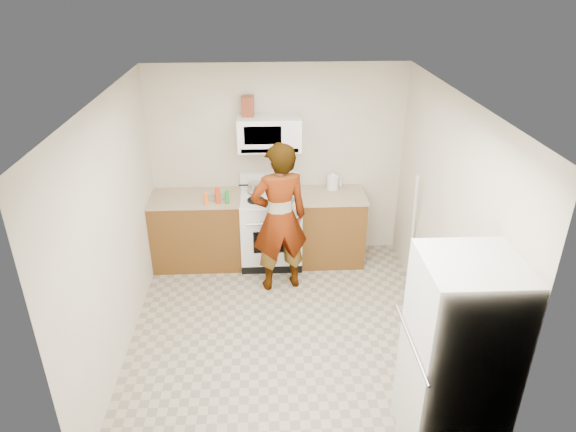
{
  "coord_description": "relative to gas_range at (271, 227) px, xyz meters",
  "views": [
    {
      "loc": [
        -0.17,
        -4.37,
        3.53
      ],
      "look_at": [
        0.07,
        0.55,
        1.1
      ],
      "focal_mm": 32.0,
      "sensor_mm": 36.0,
      "label": 1
    }
  ],
  "objects": [
    {
      "name": "tray",
      "position": [
        0.17,
        -0.14,
        0.47
      ],
      "size": [
        0.29,
        0.23,
        0.05
      ],
      "primitive_type": "cube",
      "rotation": [
        0.0,
        0.0,
        -0.34
      ],
      "color": "silver",
      "rests_on": "gas_range"
    },
    {
      "name": "kettle",
      "position": [
        0.8,
        0.17,
        0.54
      ],
      "size": [
        0.18,
        0.18,
        0.18
      ],
      "primitive_type": "cylinder",
      "rotation": [
        0.0,
        0.0,
        -0.21
      ],
      "color": "silver",
      "rests_on": "counter_right"
    },
    {
      "name": "back_wall",
      "position": [
        0.1,
        0.31,
        0.76
      ],
      "size": [
        3.2,
        0.02,
        2.5
      ],
      "primitive_type": "cube",
      "color": "beige",
      "rests_on": "floor"
    },
    {
      "name": "bottle_hot_sauce",
      "position": [
        -0.77,
        -0.23,
        0.53
      ],
      "size": [
        0.06,
        0.06,
        0.16
      ],
      "primitive_type": "cylinder",
      "rotation": [
        0.0,
        0.0,
        0.18
      ],
      "color": "orange",
      "rests_on": "counter_left"
    },
    {
      "name": "bottle_spray",
      "position": [
        -0.64,
        -0.2,
        0.55
      ],
      "size": [
        0.06,
        0.06,
        0.2
      ],
      "primitive_type": "cylinder",
      "rotation": [
        0.0,
        0.0,
        -0.05
      ],
      "color": "#C43B0E",
      "rests_on": "counter_left"
    },
    {
      "name": "gas_range",
      "position": [
        0.0,
        0.0,
        0.0
      ],
      "size": [
        0.76,
        0.65,
        1.13
      ],
      "color": "white",
      "rests_on": "floor"
    },
    {
      "name": "saucepan",
      "position": [
        -0.18,
        0.09,
        0.52
      ],
      "size": [
        0.23,
        0.23,
        0.11
      ],
      "primitive_type": "cylinder",
      "rotation": [
        0.0,
        0.0,
        0.24
      ],
      "color": "#B7B6BB",
      "rests_on": "gas_range"
    },
    {
      "name": "fridge",
      "position": [
        1.36,
        -2.92,
        0.36
      ],
      "size": [
        0.7,
        0.7,
        1.7
      ],
      "primitive_type": "cube",
      "rotation": [
        0.0,
        0.0,
        -0.01
      ],
      "color": "white",
      "rests_on": "floor"
    },
    {
      "name": "person",
      "position": [
        0.09,
        -0.6,
        0.42
      ],
      "size": [
        0.74,
        0.57,
        1.82
      ],
      "primitive_type": "imported",
      "rotation": [
        0.0,
        0.0,
        3.36
      ],
      "color": "tan",
      "rests_on": "floor"
    },
    {
      "name": "bottle_green_cap",
      "position": [
        -0.53,
        -0.21,
        0.53
      ],
      "size": [
        0.06,
        0.06,
        0.16
      ],
      "primitive_type": "cylinder",
      "rotation": [
        0.0,
        0.0,
        -0.09
      ],
      "color": "#188726",
      "rests_on": "counter_left"
    },
    {
      "name": "jug",
      "position": [
        -0.25,
        0.18,
        1.53
      ],
      "size": [
        0.15,
        0.15,
        0.24
      ],
      "primitive_type": "cube",
      "rotation": [
        0.0,
        0.0,
        -0.09
      ],
      "color": "maroon",
      "rests_on": "microwave"
    },
    {
      "name": "cabinet_right",
      "position": [
        0.78,
        0.01,
        -0.04
      ],
      "size": [
        0.8,
        0.62,
        0.9
      ],
      "primitive_type": "cube",
      "color": "brown",
      "rests_on": "floor"
    },
    {
      "name": "right_wall",
      "position": [
        1.69,
        -1.48,
        0.76
      ],
      "size": [
        0.02,
        3.6,
        2.5
      ],
      "primitive_type": "cube",
      "color": "beige",
      "rests_on": "floor"
    },
    {
      "name": "floor",
      "position": [
        0.1,
        -1.48,
        -0.49
      ],
      "size": [
        3.6,
        3.6,
        0.0
      ],
      "primitive_type": "plane",
      "color": "gray",
      "rests_on": "ground"
    },
    {
      "name": "broom",
      "position": [
        1.66,
        -0.6,
        0.25
      ],
      "size": [
        0.17,
        0.3,
        1.45
      ],
      "primitive_type": "cylinder",
      "rotation": [
        0.14,
        -0.14,
        0.34
      ],
      "color": "silver",
      "rests_on": "floor"
    },
    {
      "name": "microwave",
      "position": [
        0.0,
        0.13,
        1.21
      ],
      "size": [
        0.76,
        0.38,
        0.4
      ],
      "primitive_type": "cube",
      "color": "white",
      "rests_on": "back_wall"
    },
    {
      "name": "pot_lid",
      "position": [
        -0.68,
        -0.03,
        0.46
      ],
      "size": [
        0.28,
        0.28,
        0.01
      ],
      "primitive_type": "cylinder",
      "rotation": [
        0.0,
        0.0,
        0.1
      ],
      "color": "white",
      "rests_on": "counter_left"
    },
    {
      "name": "counter_right",
      "position": [
        0.78,
        0.01,
        0.43
      ],
      "size": [
        0.82,
        0.64,
        0.03
      ],
      "primitive_type": "cube",
      "color": "tan",
      "rests_on": "cabinet_right"
    },
    {
      "name": "counter_left",
      "position": [
        -0.94,
        0.01,
        0.43
      ],
      "size": [
        1.14,
        0.64,
        0.03
      ],
      "primitive_type": "cube",
      "color": "tan",
      "rests_on": "cabinet_left"
    },
    {
      "name": "cabinet_left",
      "position": [
        -0.94,
        0.01,
        -0.04
      ],
      "size": [
        1.12,
        0.62,
        0.9
      ],
      "primitive_type": "cube",
      "color": "brown",
      "rests_on": "floor"
    }
  ]
}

